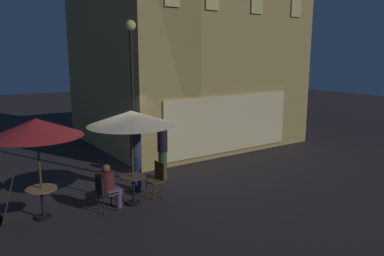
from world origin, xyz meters
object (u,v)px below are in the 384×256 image
cafe_table_1 (42,197)px  street_lamp_near_corner (132,77)px  cafe_chair_0 (103,189)px  patron_standing_1 (136,158)px  patron_seated_0 (109,184)px  patron_standing_2 (163,151)px  cafe_table_0 (133,185)px  cafe_chair_1 (157,176)px  patio_umbrella_0 (131,119)px  patio_umbrella_1 (36,128)px

cafe_table_1 → street_lamp_near_corner: bearing=22.8°
cafe_chair_0 → patron_standing_1: size_ratio=0.50×
cafe_table_1 → patron_seated_0: (1.46, -0.43, 0.15)m
patron_standing_2 → cafe_chair_0: bearing=140.3°
cafe_table_0 → patron_standing_2: bearing=38.4°
patron_standing_1 → cafe_chair_0: bearing=-16.3°
patron_seated_0 → cafe_table_0: bearing=0.0°
street_lamp_near_corner → patron_seated_0: bearing=-131.8°
cafe_chair_1 → street_lamp_near_corner: bearing=-101.9°
patio_umbrella_0 → patio_umbrella_1: (-2.12, 0.41, -0.07)m
cafe_chair_1 → patron_standing_2: bearing=-135.0°
cafe_table_0 → patron_seated_0: 0.68m
patron_seated_0 → patron_standing_2: 2.60m
patio_umbrella_0 → patron_seated_0: 1.68m
patio_umbrella_0 → patron_seated_0: size_ratio=2.05×
cafe_chair_0 → patio_umbrella_0: bearing=-0.0°
patio_umbrella_0 → cafe_table_0: bearing=0.0°
street_lamp_near_corner → patio_umbrella_0: size_ratio=1.95×
patron_seated_0 → patio_umbrella_1: bearing=161.9°
cafe_table_1 → patio_umbrella_1: (0.00, 0.00, 1.63)m
patron_seated_0 → patron_standing_2: size_ratio=0.67×
cafe_chair_1 → patron_seated_0: patron_seated_0 is taller
patron_standing_1 → cafe_table_1: bearing=-40.7°
patio_umbrella_0 → cafe_chair_0: 1.84m
cafe_table_1 → patron_seated_0: 1.53m
cafe_chair_1 → patron_standing_1: (-0.25, 0.76, 0.39)m
patron_standing_2 → patron_seated_0: bearing=141.8°
cafe_table_1 → patron_standing_1: bearing=10.0°
patio_umbrella_0 → patron_standing_2: size_ratio=1.37×
patron_standing_1 → patron_standing_2: patron_standing_1 is taller
patron_standing_1 → cafe_table_0: bearing=8.7°
patron_standing_1 → patio_umbrella_0: bearing=8.7°
cafe_table_0 → patron_seated_0: bearing=-178.4°
cafe_table_0 → cafe_chair_1: (0.77, 0.12, 0.04)m
cafe_table_1 → patron_seated_0: bearing=-16.5°
cafe_chair_1 → patron_standing_1: patron_standing_1 is taller
cafe_table_1 → patron_seated_0: size_ratio=0.63×
street_lamp_near_corner → patio_umbrella_0: 2.07m
cafe_chair_1 → patron_standing_2: size_ratio=0.54×
patron_seated_0 → patron_standing_2: (2.25, 1.28, 0.22)m
patio_umbrella_0 → cafe_chair_1: (0.77, 0.12, -1.67)m
patron_seated_0 → patron_standing_1: (1.17, 0.90, 0.27)m
cafe_table_1 → cafe_chair_1: cafe_chair_1 is taller
cafe_table_1 → patio_umbrella_0: size_ratio=0.31×
cafe_chair_0 → patio_umbrella_1: bearing=160.1°
cafe_table_0 → patron_standing_1: 1.11m
cafe_chair_0 → patron_seated_0: patron_seated_0 is taller
cafe_table_0 → patio_umbrella_0: bearing=0.0°
cafe_table_1 → patron_standing_2: bearing=12.9°
patio_umbrella_0 → cafe_chair_0: bearing=-178.4°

